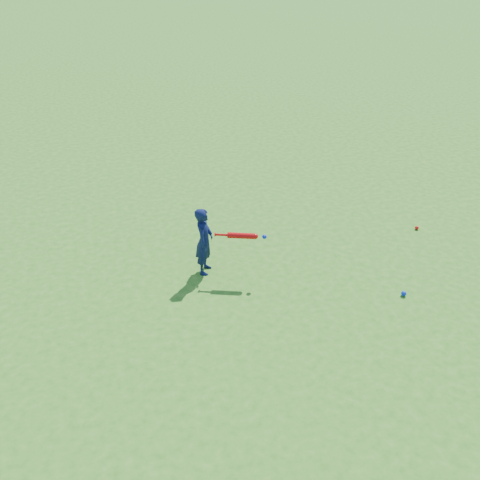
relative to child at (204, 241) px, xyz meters
The scene contains 5 objects.
ground 0.54m from the child, 65.99° to the left, with size 80.00×80.00×0.00m, color #2D6E1A.
child is the anchor object (origin of this frame).
ground_ball_red 3.62m from the child, ahead, with size 0.06×0.06×0.06m, color red.
ground_ball_blue 2.79m from the child, 26.59° to the right, with size 0.07×0.07×0.07m, color #0B2CC5.
bat_swing 0.57m from the child, 23.80° to the right, with size 0.68×0.28×0.08m.
Camera 1 is at (-1.15, -6.48, 4.29)m, focal length 40.00 mm.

